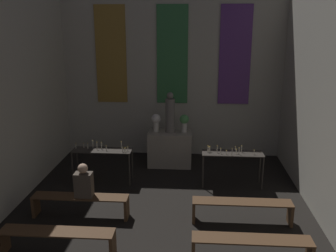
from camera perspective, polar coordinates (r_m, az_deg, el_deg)
wall_back at (r=11.16m, az=0.67°, el=8.34°), size 6.69×0.16×5.05m
altar at (r=10.63m, az=0.31°, el=-3.45°), size 1.21×0.73×0.97m
statue at (r=10.35m, az=0.32°, el=1.85°), size 0.26×0.26×1.13m
flower_vase_left at (r=10.43m, az=-1.85°, el=0.79°), size 0.26×0.26×0.51m
flower_vase_right at (r=10.38m, az=2.49°, el=0.71°), size 0.26×0.26×0.51m
candle_rack_left at (r=9.58m, az=-9.97°, el=-4.16°), size 1.50×0.48×1.06m
candle_rack_right at (r=9.35m, az=9.76°, el=-4.65°), size 1.50×0.48×1.05m
pew_third_left at (r=7.03m, az=-16.51°, el=-15.95°), size 2.00×0.36×0.47m
pew_third_right at (r=6.71m, az=12.60°, el=-17.30°), size 2.00×0.36×0.47m
pew_back_left at (r=8.14m, az=-13.20°, el=-11.15°), size 2.00×0.36×0.47m
pew_back_right at (r=7.86m, az=11.19°, el=-12.02°), size 2.00×0.36×0.47m
person_seated at (r=7.93m, az=-12.73°, el=-8.36°), size 0.36×0.24×0.72m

